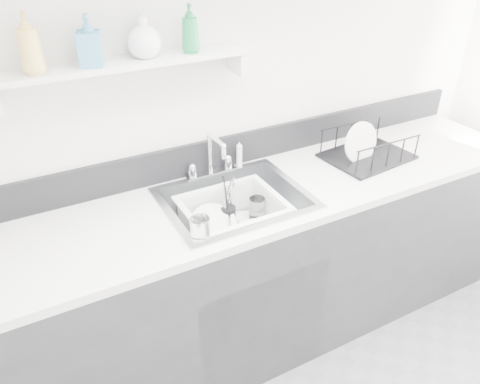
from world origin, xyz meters
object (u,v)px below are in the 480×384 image
wash_tub (233,219)px  dish_rack (368,144)px  counter_run (235,276)px  sink (235,215)px

wash_tub → dish_rack: 0.84m
counter_run → wash_tub: (-0.03, -0.03, 0.38)m
counter_run → dish_rack: bearing=2.4°
counter_run → dish_rack: 0.96m
counter_run → dish_rack: size_ratio=7.43×
counter_run → wash_tub: 0.38m
counter_run → sink: (0.00, 0.00, 0.37)m
counter_run → sink: sink is taller
sink → wash_tub: (-0.03, -0.03, 0.01)m
dish_rack → wash_tub: bearing=178.9°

